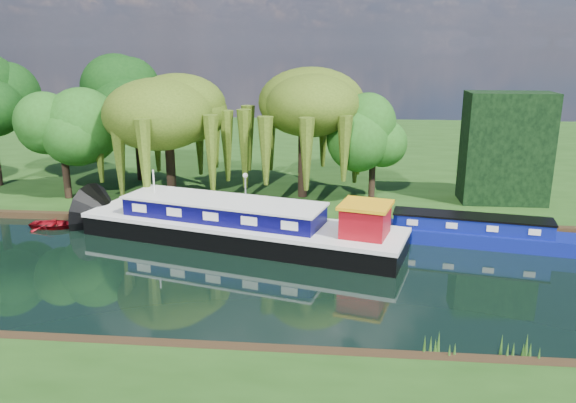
# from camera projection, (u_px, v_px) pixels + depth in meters

# --- Properties ---
(ground) EXTENTS (120.00, 120.00, 0.00)m
(ground) POSITION_uv_depth(u_px,v_px,m) (204.00, 271.00, 30.04)
(ground) COLOR black
(far_bank) EXTENTS (120.00, 52.00, 0.45)m
(far_bank) POSITION_uv_depth(u_px,v_px,m) (277.00, 150.00, 62.54)
(far_bank) COLOR #193B10
(far_bank) RESTS_ON ground
(dutch_barge) EXTENTS (20.50, 9.59, 4.23)m
(dutch_barge) POSITION_uv_depth(u_px,v_px,m) (242.00, 226.00, 34.12)
(dutch_barge) COLOR black
(dutch_barge) RESTS_ON ground
(narrowboat) EXTENTS (13.31, 4.42, 1.91)m
(narrowboat) POSITION_uv_depth(u_px,v_px,m) (470.00, 233.00, 34.02)
(narrowboat) COLOR navy
(narrowboat) RESTS_ON ground
(red_dinghy) EXTENTS (3.14, 2.28, 0.64)m
(red_dinghy) POSITION_uv_depth(u_px,v_px,m) (54.00, 228.00, 37.12)
(red_dinghy) COLOR maroon
(red_dinghy) RESTS_ON ground
(willow_left) EXTENTS (7.24, 7.24, 8.68)m
(willow_left) POSITION_uv_depth(u_px,v_px,m) (168.00, 114.00, 41.11)
(willow_left) COLOR black
(willow_left) RESTS_ON far_bank
(willow_right) EXTENTS (7.16, 7.16, 8.73)m
(willow_right) POSITION_uv_depth(u_px,v_px,m) (303.00, 113.00, 41.25)
(willow_right) COLOR black
(willow_right) RESTS_ON far_bank
(tree_far_left) EXTENTS (4.90, 4.90, 7.90)m
(tree_far_left) POSITION_uv_depth(u_px,v_px,m) (61.00, 127.00, 41.14)
(tree_far_left) COLOR black
(tree_far_left) RESTS_ON far_bank
(tree_far_mid) EXTENTS (5.84, 5.84, 9.56)m
(tree_far_mid) POSITION_uv_depth(u_px,v_px,m) (136.00, 102.00, 46.48)
(tree_far_mid) COLOR black
(tree_far_mid) RESTS_ON far_bank
(tree_far_right) EXTENTS (4.14, 4.14, 6.77)m
(tree_far_right) POSITION_uv_depth(u_px,v_px,m) (374.00, 138.00, 40.81)
(tree_far_right) COLOR black
(tree_far_right) RESTS_ON far_bank
(conifer_hedge) EXTENTS (6.00, 3.00, 8.00)m
(conifer_hedge) POSITION_uv_depth(u_px,v_px,m) (506.00, 148.00, 40.50)
(conifer_hedge) COLOR black
(conifer_hedge) RESTS_ON far_bank
(lamppost) EXTENTS (0.36, 0.36, 2.56)m
(lamppost) POSITION_uv_depth(u_px,v_px,m) (245.00, 181.00, 39.39)
(lamppost) COLOR silver
(lamppost) RESTS_ON far_bank
(mooring_posts) EXTENTS (19.16, 0.16, 1.00)m
(mooring_posts) POSITION_uv_depth(u_px,v_px,m) (226.00, 209.00, 37.87)
(mooring_posts) COLOR silver
(mooring_posts) RESTS_ON far_bank
(reeds_near) EXTENTS (33.70, 1.50, 1.10)m
(reeds_near) POSITION_uv_depth(u_px,v_px,m) (330.00, 340.00, 22.01)
(reeds_near) COLOR #215115
(reeds_near) RESTS_ON ground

